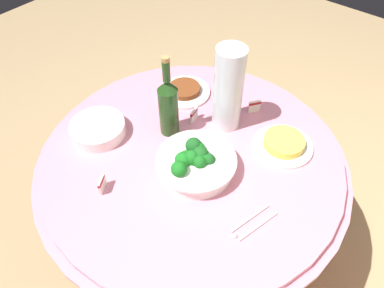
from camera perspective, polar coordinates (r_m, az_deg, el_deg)
name	(u,v)px	position (r m, az deg, el deg)	size (l,w,h in m)	color
ground_plane	(192,247)	(1.95, 0.00, -15.88)	(6.00, 6.00, 0.00)	tan
buffet_table	(192,207)	(1.63, 0.00, -9.93)	(1.16, 1.16, 0.74)	maroon
broccoli_bowl	(195,162)	(1.25, 0.55, -2.90)	(0.28, 0.28, 0.11)	white
plate_stack	(98,129)	(1.43, -14.61, 2.32)	(0.21, 0.21, 0.05)	white
wine_bottle	(168,105)	(1.33, -3.74, 6.08)	(0.07, 0.07, 0.34)	#1E4218
decorative_fruit_vase	(229,93)	(1.35, 5.80, 7.94)	(0.11, 0.11, 0.34)	silver
serving_tongs	(252,223)	(1.17, 9.51, -12.24)	(0.17, 0.08, 0.01)	silver
food_plate_fried_egg	(283,144)	(1.38, 14.22, 0.04)	(0.22, 0.22, 0.04)	white
food_plate_stir_fry	(184,91)	(1.57, -1.20, 8.39)	(0.22, 0.22, 0.03)	white
label_placard_front	(255,106)	(1.49, 9.84, 5.94)	(0.05, 0.04, 0.05)	white
label_placard_mid	(194,115)	(1.43, 0.32, 4.64)	(0.05, 0.02, 0.05)	white
label_placard_rear	(102,184)	(1.24, -14.02, -6.10)	(0.05, 0.03, 0.05)	white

